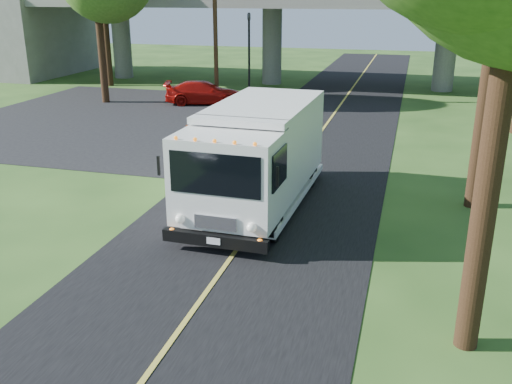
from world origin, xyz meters
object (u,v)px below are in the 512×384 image
at_px(step_van, 257,154).
at_px(red_sedan, 204,93).
at_px(utility_pole, 215,24).
at_px(pedestrian, 192,138).
at_px(traffic_signal, 249,46).

height_order(step_van, red_sedan, step_van).
distance_m(utility_pole, step_van, 18.55).
relative_size(utility_pole, pedestrian, 5.01).
distance_m(traffic_signal, red_sedan, 4.31).
bearing_deg(red_sedan, pedestrian, -178.96).
height_order(utility_pole, red_sedan, utility_pole).
xyz_separation_m(traffic_signal, step_van, (5.67, -18.87, -1.47)).
bearing_deg(pedestrian, step_van, 130.41).
bearing_deg(step_van, red_sedan, 117.24).
height_order(traffic_signal, step_van, traffic_signal).
relative_size(step_van, pedestrian, 4.27).
distance_m(step_van, pedestrian, 5.98).
bearing_deg(pedestrian, utility_pole, -76.43).
bearing_deg(utility_pole, step_van, -66.98).
bearing_deg(pedestrian, traffic_signal, -84.16).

